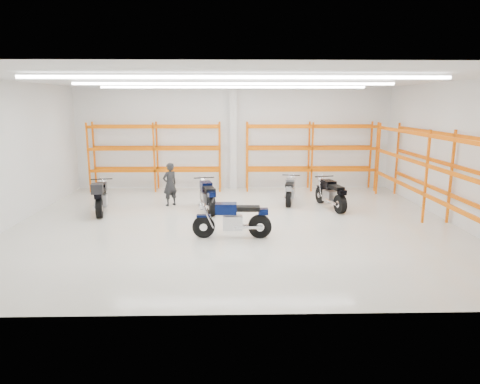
{
  "coord_description": "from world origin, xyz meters",
  "views": [
    {
      "loc": [
        -0.14,
        -13.22,
        3.82
      ],
      "look_at": [
        0.18,
        0.5,
        0.94
      ],
      "focal_mm": 32.0,
      "sensor_mm": 36.0,
      "label": 1
    }
  ],
  "objects_px": {
    "motorcycle_main": "(236,220)",
    "motorcycle_back_d": "(331,195)",
    "motorcycle_back_a": "(100,197)",
    "motorcycle_back_b": "(207,197)",
    "standing_man": "(170,184)",
    "motorcycle_back_c": "(290,191)",
    "structural_column": "(233,139)"
  },
  "relations": [
    {
      "from": "motorcycle_main",
      "to": "motorcycle_back_b",
      "type": "relative_size",
      "value": 1.01
    },
    {
      "from": "motorcycle_back_b",
      "to": "motorcycle_back_a",
      "type": "bearing_deg",
      "value": -175.64
    },
    {
      "from": "motorcycle_back_b",
      "to": "motorcycle_back_d",
      "type": "relative_size",
      "value": 1.01
    },
    {
      "from": "motorcycle_back_c",
      "to": "structural_column",
      "type": "height_order",
      "value": "structural_column"
    },
    {
      "from": "motorcycle_back_a",
      "to": "motorcycle_back_b",
      "type": "distance_m",
      "value": 3.73
    },
    {
      "from": "motorcycle_back_a",
      "to": "motorcycle_back_c",
      "type": "bearing_deg",
      "value": 11.86
    },
    {
      "from": "motorcycle_main",
      "to": "motorcycle_back_d",
      "type": "bearing_deg",
      "value": 43.38
    },
    {
      "from": "motorcycle_back_b",
      "to": "structural_column",
      "type": "relative_size",
      "value": 0.5
    },
    {
      "from": "motorcycle_back_a",
      "to": "motorcycle_back_d",
      "type": "xyz_separation_m",
      "value": [
        8.22,
        0.52,
        -0.06
      ]
    },
    {
      "from": "motorcycle_back_a",
      "to": "motorcycle_back_b",
      "type": "height_order",
      "value": "motorcycle_back_a"
    },
    {
      "from": "motorcycle_back_a",
      "to": "motorcycle_back_c",
      "type": "relative_size",
      "value": 1.15
    },
    {
      "from": "motorcycle_back_c",
      "to": "motorcycle_back_d",
      "type": "distance_m",
      "value": 1.67
    },
    {
      "from": "motorcycle_main",
      "to": "structural_column",
      "type": "height_order",
      "value": "structural_column"
    },
    {
      "from": "motorcycle_back_b",
      "to": "structural_column",
      "type": "height_order",
      "value": "structural_column"
    },
    {
      "from": "standing_man",
      "to": "structural_column",
      "type": "height_order",
      "value": "structural_column"
    },
    {
      "from": "motorcycle_back_c",
      "to": "standing_man",
      "type": "relative_size",
      "value": 1.27
    },
    {
      "from": "standing_man",
      "to": "structural_column",
      "type": "xyz_separation_m",
      "value": [
        2.41,
        3.25,
        1.44
      ]
    },
    {
      "from": "motorcycle_back_a",
      "to": "standing_man",
      "type": "relative_size",
      "value": 1.45
    },
    {
      "from": "motorcycle_back_a",
      "to": "motorcycle_back_c",
      "type": "xyz_separation_m",
      "value": [
        6.83,
        1.43,
        -0.1
      ]
    },
    {
      "from": "motorcycle_back_a",
      "to": "motorcycle_back_b",
      "type": "relative_size",
      "value": 1.05
    },
    {
      "from": "motorcycle_back_d",
      "to": "structural_column",
      "type": "relative_size",
      "value": 0.5
    },
    {
      "from": "motorcycle_back_a",
      "to": "structural_column",
      "type": "height_order",
      "value": "structural_column"
    },
    {
      "from": "motorcycle_back_a",
      "to": "structural_column",
      "type": "xyz_separation_m",
      "value": [
        4.67,
        4.4,
        1.67
      ]
    },
    {
      "from": "structural_column",
      "to": "motorcycle_main",
      "type": "bearing_deg",
      "value": -89.95
    },
    {
      "from": "motorcycle_main",
      "to": "standing_man",
      "type": "height_order",
      "value": "standing_man"
    },
    {
      "from": "motorcycle_back_a",
      "to": "motorcycle_back_b",
      "type": "bearing_deg",
      "value": 4.36
    },
    {
      "from": "motorcycle_back_b",
      "to": "standing_man",
      "type": "xyz_separation_m",
      "value": [
        -1.45,
        0.87,
        0.29
      ]
    },
    {
      "from": "standing_man",
      "to": "motorcycle_back_a",
      "type": "bearing_deg",
      "value": -13.79
    },
    {
      "from": "motorcycle_back_a",
      "to": "motorcycle_back_c",
      "type": "height_order",
      "value": "motorcycle_back_a"
    },
    {
      "from": "motorcycle_back_c",
      "to": "motorcycle_back_d",
      "type": "bearing_deg",
      "value": -33.34
    },
    {
      "from": "motorcycle_back_b",
      "to": "motorcycle_back_c",
      "type": "height_order",
      "value": "motorcycle_back_b"
    },
    {
      "from": "motorcycle_back_b",
      "to": "standing_man",
      "type": "distance_m",
      "value": 1.72
    }
  ]
}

